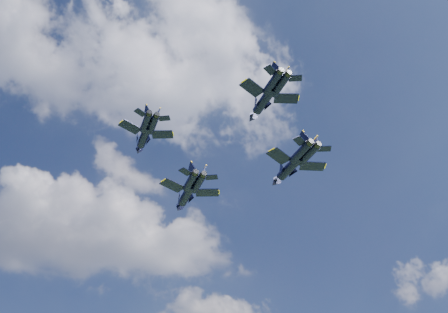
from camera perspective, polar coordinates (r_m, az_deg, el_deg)
jet_lead at (r=114.80m, az=-4.34°, el=-4.45°), size 13.84×18.31×4.32m
jet_left at (r=95.56m, az=-9.16°, el=2.17°), size 10.38×13.72×3.24m
jet_right at (r=106.71m, az=7.41°, el=-1.34°), size 13.51×18.26×4.30m
jet_slot at (r=87.20m, az=4.52°, el=6.29°), size 10.85×14.52×3.42m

